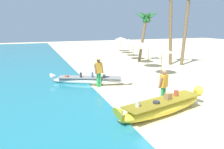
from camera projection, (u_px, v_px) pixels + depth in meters
ground_plane at (169, 102)px, 9.94m from camera, size 80.00×80.00×0.00m
boat_yellow_foreground at (163, 106)px, 8.53m from camera, size 4.71×1.88×0.89m
boat_white_midground at (90, 80)px, 12.85m from camera, size 4.54×2.53×0.78m
person_vendor_hatted at (99, 70)px, 12.18m from camera, size 0.58×0.44×1.75m
person_tourist_customer at (164, 85)px, 9.28m from camera, size 0.58×0.40×1.64m
parasol_row_0 at (162, 50)px, 15.23m from camera, size 1.60×1.60×1.91m
parasol_row_1 at (149, 46)px, 17.81m from camera, size 1.60×1.60×1.91m
parasol_row_2 at (141, 44)px, 20.05m from camera, size 1.60×1.60×1.91m
parasol_row_3 at (134, 42)px, 21.98m from camera, size 1.60×1.60×1.91m
parasol_row_4 at (129, 41)px, 24.43m from camera, size 1.60×1.60×1.91m
parasol_row_5 at (123, 39)px, 26.84m from camera, size 1.60×1.60×1.91m
parasol_row_6 at (121, 38)px, 28.83m from camera, size 1.60×1.60×1.91m
palm_tree_leaning_seaward at (188, 3)px, 18.01m from camera, size 2.53×2.59×6.65m
palm_tree_mid_cluster at (146, 20)px, 20.43m from camera, size 2.72×2.87×4.89m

